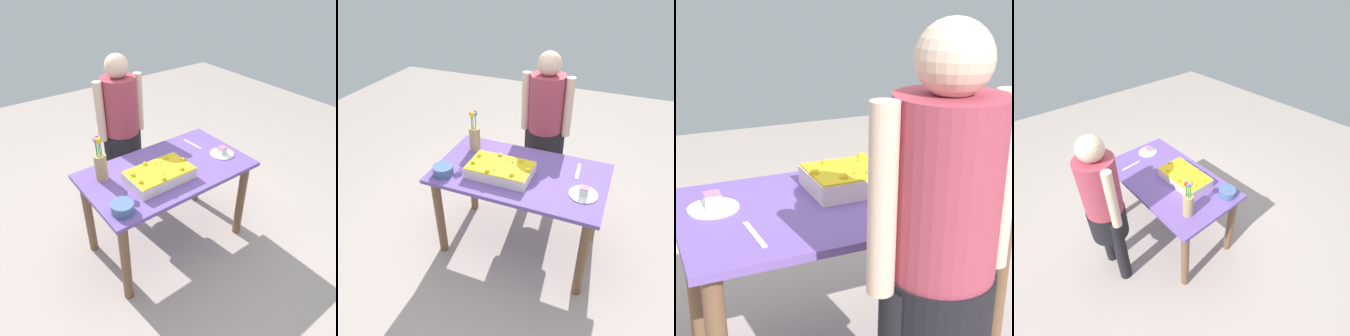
{
  "view_description": "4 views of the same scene",
  "coord_description": "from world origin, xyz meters",
  "views": [
    {
      "loc": [
        -1.24,
        -1.69,
        2.16
      ],
      "look_at": [
        -0.02,
        -0.05,
        0.8
      ],
      "focal_mm": 35.0,
      "sensor_mm": 36.0,
      "label": 1
    },
    {
      "loc": [
        0.66,
        -1.91,
        2.16
      ],
      "look_at": [
        -0.08,
        -0.09,
        0.83
      ],
      "focal_mm": 35.0,
      "sensor_mm": 36.0,
      "label": 2
    },
    {
      "loc": [
        0.74,
        1.72,
        1.56
      ],
      "look_at": [
        -0.01,
        -0.01,
        0.89
      ],
      "focal_mm": 55.0,
      "sensor_mm": 36.0,
      "label": 3
    },
    {
      "loc": [
        -1.54,
        1.17,
        2.37
      ],
      "look_at": [
        -0.07,
        -0.11,
        0.87
      ],
      "focal_mm": 28.0,
      "sensor_mm": 36.0,
      "label": 4
    }
  ],
  "objects": [
    {
      "name": "ground_plane",
      "position": [
        0.0,
        0.0,
        0.0
      ],
      "size": [
        8.0,
        8.0,
        0.0
      ],
      "primitive_type": "plane",
      "color": "#AD9E95"
    },
    {
      "name": "dining_table",
      "position": [
        0.0,
        0.0,
        0.62
      ],
      "size": [
        1.29,
        0.74,
        0.76
      ],
      "color": "#6A4D9E",
      "rests_on": "ground_plane"
    },
    {
      "name": "sheet_cake",
      "position": [
        -0.13,
        -0.09,
        0.81
      ],
      "size": [
        0.47,
        0.28,
        0.11
      ],
      "color": "white",
      "rests_on": "dining_table"
    },
    {
      "name": "serving_plate_with_slice",
      "position": [
        0.49,
        -0.1,
        0.78
      ],
      "size": [
        0.19,
        0.19,
        0.07
      ],
      "color": "white",
      "rests_on": "dining_table"
    },
    {
      "name": "cake_knife",
      "position": [
        0.4,
        0.17,
        0.76
      ],
      "size": [
        0.04,
        0.21,
        0.0
      ],
      "primitive_type": "cube",
      "rotation": [
        0.0,
        0.0,
        4.79
      ],
      "color": "silver",
      "rests_on": "dining_table"
    },
    {
      "name": "flower_vase",
      "position": [
        -0.46,
        0.17,
        0.89
      ],
      "size": [
        0.09,
        0.09,
        0.35
      ],
      "color": "tan",
      "rests_on": "dining_table"
    },
    {
      "name": "fruit_bowl",
      "position": [
        -0.52,
        -0.23,
        0.8
      ],
      "size": [
        0.15,
        0.15,
        0.07
      ],
      "primitive_type": "cylinder",
      "color": "#496595",
      "rests_on": "dining_table"
    },
    {
      "name": "person_standing",
      "position": [
        -0.01,
        0.67,
        0.85
      ],
      "size": [
        0.45,
        0.31,
        1.49
      ],
      "rotation": [
        0.0,
        0.0,
        -1.57
      ],
      "color": "black",
      "rests_on": "ground_plane"
    }
  ]
}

